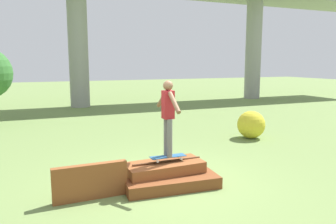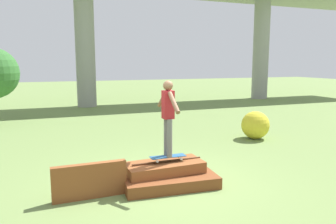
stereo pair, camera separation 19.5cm
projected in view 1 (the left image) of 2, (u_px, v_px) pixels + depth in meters
ground_plane at (167, 183)px, 7.04m from camera, size 80.00×80.00×0.00m
scrap_pile at (166, 175)px, 7.00m from camera, size 2.04×1.49×0.51m
scrap_plank_loose at (90, 182)px, 6.17m from camera, size 1.40×0.17×0.68m
skateboard at (168, 157)px, 6.95m from camera, size 0.77×0.23×0.09m
skater at (168, 113)px, 6.81m from camera, size 0.22×1.18×1.60m
bush_yellow_flowering at (251, 125)px, 11.14m from camera, size 0.94×0.94×0.94m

